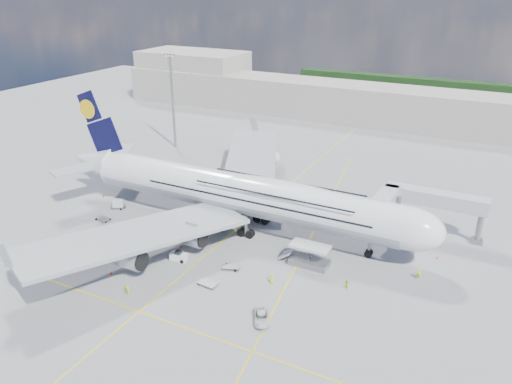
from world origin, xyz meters
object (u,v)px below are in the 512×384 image
at_px(dolly_row_c, 139,229).
at_px(baggage_tug, 179,256).
at_px(jet_bridge, 414,202).
at_px(cone_wing_left_outer, 240,173).
at_px(dolly_nose_near, 231,267).
at_px(dolly_back, 118,204).
at_px(cone_wing_right_inner, 181,246).
at_px(cargo_loader, 309,258).
at_px(light_mast, 173,100).
at_px(crew_tug, 127,290).
at_px(catering_truck_outer, 264,155).
at_px(cone_wing_left_inner, 254,212).
at_px(airliner, 241,194).
at_px(crew_van, 272,278).
at_px(crew_nose, 419,274).
at_px(crew_wing, 179,225).
at_px(dolly_nose_far, 207,283).
at_px(cone_wing_right_outer, 111,273).
at_px(catering_truck_inner, 262,185).
at_px(cone_nose, 437,257).
at_px(dolly_row_a, 103,219).
at_px(service_van, 261,318).
at_px(dolly_row_b, 112,247).
at_px(crew_loader, 346,285).

height_order(dolly_row_c, baggage_tug, baggage_tug).
relative_size(jet_bridge, cone_wing_left_outer, 38.94).
bearing_deg(dolly_nose_near, dolly_back, 141.32).
bearing_deg(cone_wing_right_inner, cargo_loader, 12.50).
bearing_deg(light_mast, cargo_loader, -36.54).
xyz_separation_m(baggage_tug, crew_tug, (-0.99, -11.77, 0.10)).
relative_size(catering_truck_outer, cone_wing_left_inner, 12.22).
relative_size(jet_bridge, cone_wing_right_inner, 36.35).
bearing_deg(airliner, crew_van, -47.76).
relative_size(crew_nose, cone_wing_left_inner, 2.80).
bearing_deg(dolly_back, cone_wing_right_inner, -52.83).
bearing_deg(crew_van, airliner, 26.39).
height_order(dolly_row_c, cone_wing_right_inner, cone_wing_right_inner).
distance_m(crew_wing, cone_wing_right_inner, 7.19).
height_order(dolly_nose_far, cone_wing_right_outer, cone_wing_right_outer).
xyz_separation_m(cargo_loader, cone_wing_left_outer, (-30.28, 31.73, -1.02)).
bearing_deg(crew_van, dolly_nose_far, 104.47).
xyz_separation_m(dolly_nose_far, cone_wing_right_inner, (-10.51, 7.87, -0.09)).
xyz_separation_m(light_mast, catering_truck_inner, (36.59, -18.74, -11.29)).
xyz_separation_m(dolly_nose_near, cone_nose, (29.56, 18.63, -0.10)).
bearing_deg(crew_van, jet_bridge, -47.75).
height_order(jet_bridge, dolly_nose_near, jet_bridge).
height_order(light_mast, dolly_row_a, light_mast).
relative_size(service_van, crew_van, 2.50).
relative_size(cargo_loader, dolly_row_c, 2.36).
bearing_deg(cone_wing_left_inner, crew_van, -56.63).
bearing_deg(dolly_row_b, cone_nose, 38.31).
bearing_deg(dolly_nose_near, dolly_row_a, 150.81).
xyz_separation_m(dolly_row_c, crew_wing, (6.51, 3.91, 0.40)).
height_order(crew_tug, cone_wing_left_inner, crew_tug).
height_order(dolly_row_b, cone_wing_left_outer, dolly_row_b).
relative_size(dolly_row_c, crew_van, 2.03).
bearing_deg(catering_truck_inner, dolly_nose_near, -55.62).
relative_size(dolly_row_b, cone_wing_left_outer, 7.70).
distance_m(catering_truck_outer, crew_wing, 40.67).
height_order(dolly_row_a, baggage_tug, baggage_tug).
distance_m(baggage_tug, cone_wing_left_outer, 41.72).
distance_m(light_mast, crew_nose, 84.08).
distance_m(dolly_row_c, cone_wing_left_outer, 34.95).
bearing_deg(cone_nose, crew_nose, -102.05).
height_order(catering_truck_outer, crew_loader, catering_truck_outer).
bearing_deg(dolly_nose_far, cone_nose, 44.19).
distance_m(dolly_row_c, cone_wing_right_outer, 15.21).
bearing_deg(service_van, dolly_nose_near, 107.28).
distance_m(light_mast, crew_loader, 80.34).
height_order(airliner, dolly_row_b, airliner).
bearing_deg(light_mast, cone_nose, -21.92).
bearing_deg(crew_tug, cargo_loader, 53.82).
bearing_deg(light_mast, dolly_row_c, -62.25).
bearing_deg(cone_wing_left_inner, crew_loader, -35.06).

